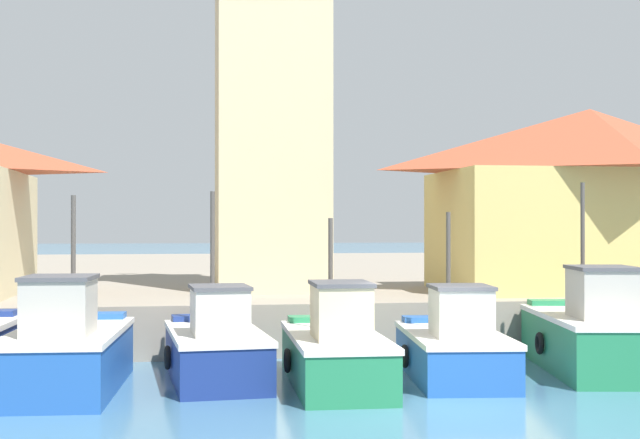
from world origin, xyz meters
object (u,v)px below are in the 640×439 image
Objects in this scene: fishing_boat_left_inner at (216,348)px; clock_tower at (271,29)px; fishing_boat_mid_left at (335,350)px; warehouse_right at (590,197)px; fishing_boat_mid_right at (592,335)px; fishing_boat_left_outer at (67,351)px; fishing_boat_center at (454,347)px.

clock_tower is at bearing 75.67° from fishing_boat_left_inner.
warehouse_right is at bearing 38.81° from fishing_boat_mid_left.
clock_tower reaches higher than fishing_boat_left_inner.
fishing_boat_mid_left is 6.16m from fishing_boat_mid_right.
fishing_boat_center is (8.15, 0.25, -0.11)m from fishing_boat_left_outer.
warehouse_right is (6.47, 6.96, 3.52)m from fishing_boat_center.
fishing_boat_left_inner is at bearing 158.54° from fishing_boat_mid_left.
fishing_boat_center is at bearing -6.07° from fishing_boat_left_inner.
fishing_boat_center is 3.43m from fishing_boat_mid_right.
fishing_boat_left_inner is at bearing 173.93° from fishing_boat_center.
fishing_boat_center is (2.70, 0.42, -0.04)m from fishing_boat_mid_left.
fishing_boat_mid_left is 1.10× the size of fishing_boat_center.
fishing_boat_left_outer is 0.53× the size of warehouse_right.
fishing_boat_left_outer is 12.84m from clock_tower.
fishing_boat_left_outer is 3.11m from fishing_boat_left_inner.
fishing_boat_mid_left is 12.27m from warehouse_right.
warehouse_right reaches higher than fishing_boat_mid_left.
warehouse_right reaches higher than fishing_boat_left_inner.
fishing_boat_left_outer reaches higher than fishing_boat_center.
fishing_boat_mid_left is 0.55× the size of warehouse_right.
clock_tower reaches higher than fishing_boat_mid_right.
fishing_boat_mid_left is at bearing -171.23° from fishing_boat_center.
fishing_boat_mid_left is (2.45, -0.96, 0.02)m from fishing_boat_left_inner.
fishing_boat_mid_right is 7.95m from warehouse_right.
fishing_boat_left_inner is at bearing -104.33° from clock_tower.
clock_tower is (-0.53, 8.47, 8.54)m from fishing_boat_mid_left.
fishing_boat_mid_right is (3.40, 0.45, 0.15)m from fishing_boat_center.
fishing_boat_center is (5.15, -0.55, -0.02)m from fishing_boat_left_inner.
warehouse_right is at bearing 47.07° from fishing_boat_center.
fishing_boat_center is at bearing 1.73° from fishing_boat_left_outer.
fishing_boat_mid_right is (6.09, 0.86, 0.11)m from fishing_boat_mid_left.
clock_tower reaches higher than fishing_boat_mid_left.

